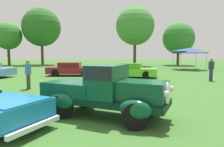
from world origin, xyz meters
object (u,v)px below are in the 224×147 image
Objects in this scene: feature_pickup_truck at (105,91)px; canopy_tent_left_field at (189,50)px; show_car_burgundy at (71,69)px; show_car_lime at (132,70)px; spectator_far_side at (212,69)px; spectator_near_truck at (28,73)px.

canopy_tent_left_field is at bearing 62.99° from feature_pickup_truck.
show_car_burgundy and show_car_lime have the same top height.
spectator_far_side reaches higher than show_car_lime.
show_car_burgundy is 2.61× the size of spectator_far_side.
spectator_far_side is at bearing 48.96° from feature_pickup_truck.
feature_pickup_truck is 1.28× the size of canopy_tent_left_field.
show_car_burgundy is 1.00× the size of show_car_lime.
show_car_lime is (5.45, -1.44, -0.00)m from show_car_burgundy.
spectator_far_side is at bearing -101.93° from canopy_tent_left_field.
spectator_far_side is (5.74, -2.09, 0.31)m from show_car_lime.
spectator_far_side reaches higher than show_car_burgundy.
spectator_far_side is (7.65, 8.79, 0.05)m from feature_pickup_truck.
show_car_burgundy is at bearing 81.40° from spectator_near_truck.
canopy_tent_left_field is at bearing 44.43° from spectator_near_truck.
feature_pickup_truck is at bearing -99.99° from show_car_lime.
feature_pickup_truck is at bearing -117.01° from canopy_tent_left_field.
show_car_lime is 2.62× the size of spectator_near_truck.
spectator_near_truck reaches higher than show_car_lime.
spectator_far_side is at bearing 16.31° from spectator_near_truck.
show_car_burgundy is at bearing 165.17° from show_car_lime.
show_car_burgundy is at bearing -152.14° from canopy_tent_left_field.
spectator_near_truck is 0.50× the size of canopy_tent_left_field.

